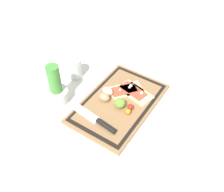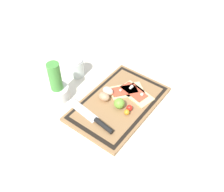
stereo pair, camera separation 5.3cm
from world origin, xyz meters
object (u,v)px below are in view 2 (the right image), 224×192
lime (119,103)px  egg_pink (108,91)px  cherry_tomato_red (129,108)px  sauce_jar (77,68)px  herb_pot (57,87)px  cherry_tomato_yellow (127,112)px  egg_brown (104,97)px  pizza_slice_near (135,93)px  pizza_slice_far (126,91)px  knife (97,121)px

lime → egg_pink: bearing=68.4°
cherry_tomato_red → sauce_jar: (0.05, 0.37, 0.01)m
cherry_tomato_red → sauce_jar: bearing=81.6°
egg_pink → herb_pot: (-0.15, 0.18, 0.03)m
cherry_tomato_yellow → egg_brown: bearing=85.8°
pizza_slice_near → cherry_tomato_red: size_ratio=6.54×
egg_pink → pizza_slice_near: bearing=-53.3°
egg_brown → sauce_jar: 0.25m
cherry_tomato_red → herb_pot: herb_pot is taller
lime → cherry_tomato_yellow: bearing=-104.9°
pizza_slice_near → egg_pink: egg_pink is taller
lime → herb_pot: size_ratio=0.24×
pizza_slice_far → egg_pink: bearing=138.5°
cherry_tomato_yellow → herb_pot: herb_pot is taller
knife → pizza_slice_far: bearing=1.5°
knife → egg_brown: egg_brown is taller
egg_pink → herb_pot: 0.24m
lime → herb_pot: herb_pot is taller
pizza_slice_far → egg_brown: bearing=154.5°
pizza_slice_near → egg_brown: (-0.12, 0.10, 0.01)m
pizza_slice_far → lime: size_ratio=3.59×
egg_brown → pizza_slice_near: bearing=-39.2°
pizza_slice_near → egg_pink: bearing=126.7°
knife → herb_pot: bearing=86.5°
knife → lime: bearing=-11.9°
pizza_slice_far → lime: lime is taller
knife → cherry_tomato_red: bearing=-27.4°
knife → egg_pink: 0.18m
sauce_jar → herb_pot: bearing=-165.5°
cherry_tomato_yellow → cherry_tomato_red: bearing=10.0°
cherry_tomato_yellow → sauce_jar: (0.08, 0.37, 0.01)m
egg_brown → egg_pink: (0.04, 0.01, 0.00)m
cherry_tomato_yellow → sauce_jar: sauce_jar is taller
egg_pink → cherry_tomato_yellow: 0.15m
egg_pink → lime: size_ratio=1.12×
pizza_slice_near → egg_brown: size_ratio=3.33×
pizza_slice_near → pizza_slice_far: (-0.01, 0.05, 0.00)m
knife → cherry_tomato_yellow: size_ratio=10.94×
pizza_slice_far → egg_brown: size_ratio=3.21×
pizza_slice_far → lime: (-0.10, -0.03, 0.02)m
pizza_slice_far → cherry_tomato_yellow: 0.14m
egg_brown → herb_pot: size_ratio=0.27×
cherry_tomato_red → pizza_slice_near: bearing=18.4°
egg_pink → cherry_tomato_red: egg_pink is taller
pizza_slice_far → pizza_slice_near: bearing=-76.6°
cherry_tomato_red → cherry_tomato_yellow: 0.03m
herb_pot → sauce_jar: bearing=14.5°
egg_brown → herb_pot: 0.22m
egg_pink → sauce_jar: bearing=82.3°
egg_brown → cherry_tomato_red: size_ratio=1.97×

